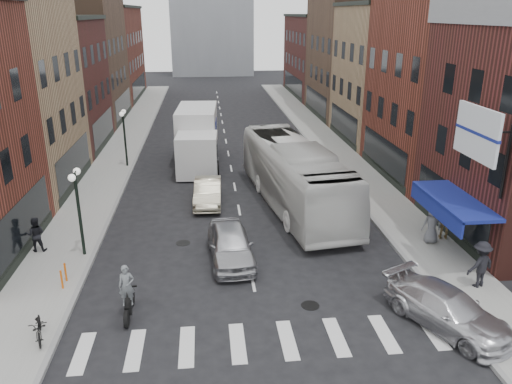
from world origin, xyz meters
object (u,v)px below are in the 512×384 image
ped_right_a (481,264)px  ped_right_b (445,221)px  streetlamp_near (77,197)px  curb_car (447,309)px  ped_right_c (432,224)px  sedan_left_near (231,244)px  bike_rack (64,276)px  parked_bicycle (39,327)px  billboard_sign (479,135)px  transit_bus (294,175)px  motorcycle_rider (127,293)px  ped_left_solo (36,234)px  sedan_left_far (208,192)px  box_truck (197,138)px  streetlamp_far (124,128)px

ped_right_a → ped_right_b: bearing=-118.7°
streetlamp_near → curb_car: size_ratio=0.86×
ped_right_b → ped_right_c: (-0.85, -0.36, 0.03)m
sedan_left_near → curb_car: size_ratio=0.97×
bike_rack → parked_bicycle: (0.10, -3.55, 0.03)m
billboard_sign → transit_bus: billboard_sign is taller
motorcycle_rider → ped_left_solo: motorcycle_rider is taller
transit_bus → sedan_left_far: 5.10m
transit_bus → ped_right_a: bearing=-67.8°
box_truck → parked_bicycle: (-5.16, -20.67, -1.37)m
streetlamp_near → ped_right_c: bearing=-1.5°
ped_right_a → ped_right_c: 4.07m
streetlamp_near → sedan_left_near: (6.60, -1.00, -2.12)m
streetlamp_far → transit_bus: bearing=-39.0°
motorcycle_rider → ped_right_c: (13.49, 4.58, 0.10)m
ped_right_c → curb_car: bearing=72.7°
motorcycle_rider → ped_right_c: motorcycle_rider is taller
sedan_left_near → ped_left_solo: size_ratio=2.85×
streetlamp_near → streetlamp_far: same height
transit_bus → motorcycle_rider: bearing=-134.9°
motorcycle_rider → sedan_left_near: 5.62m
streetlamp_near → streetlamp_far: (0.00, 14.00, 0.00)m
streetlamp_far → curb_car: bearing=-56.2°
billboard_sign → ped_right_b: size_ratio=2.08×
box_truck → ped_right_a: 22.03m
streetlamp_near → ped_right_a: (16.32, -4.49, -1.79)m
parked_bicycle → ped_right_c: ped_right_c is taller
ped_right_b → ped_right_a: bearing=99.7°
box_truck → curb_car: box_truck is taller
sedan_left_far → transit_bus: bearing=-6.5°
ped_right_a → ped_right_b: (0.68, 4.43, -0.08)m
box_truck → ped_left_solo: bearing=-114.4°
billboard_sign → ped_left_solo: billboard_sign is taller
sedan_left_far → ped_left_solo: (-7.88, -5.62, 0.25)m
sedan_left_near → ped_right_b: (10.40, 0.93, 0.25)m
bike_rack → ped_right_b: size_ratio=0.45×
motorcycle_rider → ped_left_solo: bearing=126.0°
box_truck → ped_right_c: box_truck is taller
streetlamp_far → ped_left_solo: bearing=-99.3°
ped_right_a → billboard_sign: bearing=-91.4°
billboard_sign → sedan_left_near: 11.08m
billboard_sign → ped_right_b: 6.22m
billboard_sign → ped_right_c: (0.17, 3.07, -5.06)m
billboard_sign → ped_right_c: bearing=86.9°
ped_right_a → ped_right_b: ped_right_a is taller
ped_right_c → transit_bus: bearing=-44.2°
streetlamp_near → transit_bus: (10.59, 5.44, -1.08)m
sedan_left_near → ped_right_b: bearing=1.5°
transit_bus → ped_left_solo: transit_bus is taller
sedan_left_near → ped_right_c: ped_right_c is taller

